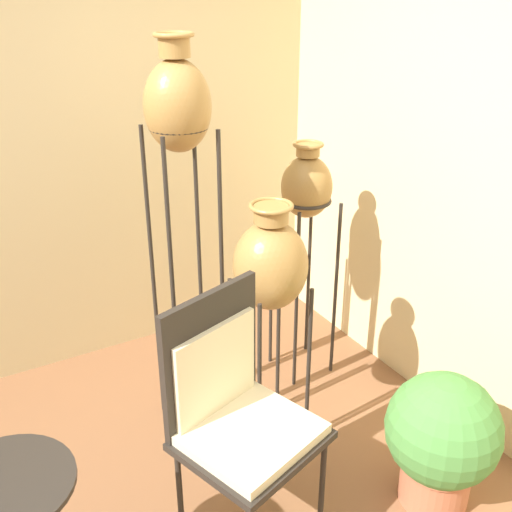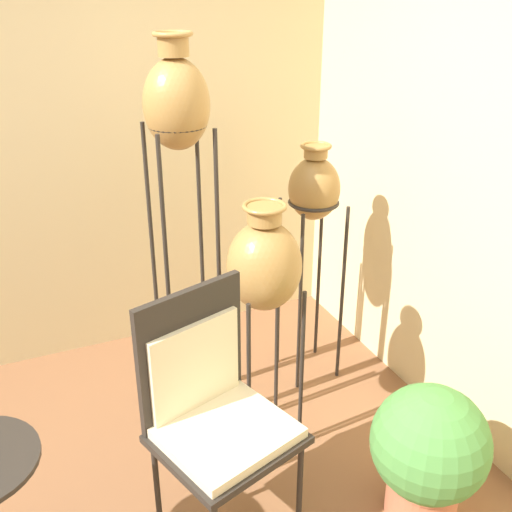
{
  "view_description": "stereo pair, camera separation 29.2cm",
  "coord_description": "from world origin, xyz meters",
  "views": [
    {
      "loc": [
        -0.39,
        -1.43,
        2.13
      ],
      "look_at": [
        0.94,
        0.86,
        0.89
      ],
      "focal_mm": 42.0,
      "sensor_mm": 36.0,
      "label": 1
    },
    {
      "loc": [
        -0.13,
        -1.56,
        2.13
      ],
      "look_at": [
        0.94,
        0.86,
        0.89
      ],
      "focal_mm": 42.0,
      "sensor_mm": 36.0,
      "label": 2
    }
  ],
  "objects": [
    {
      "name": "potted_plant",
      "position": [
        1.29,
        -0.11,
        0.35
      ],
      "size": [
        0.49,
        0.49,
        0.64
      ],
      "color": "#B26647",
      "rests_on": "ground_plane"
    },
    {
      "name": "chair",
      "position": [
        0.46,
        0.2,
        0.63
      ],
      "size": [
        0.62,
        0.59,
        1.08
      ],
      "rotation": [
        0.0,
        0.0,
        0.31
      ],
      "color": "#28231E",
      "rests_on": "ground_plane"
    },
    {
      "name": "wall_back",
      "position": [
        0.0,
        1.83,
        1.35
      ],
      "size": [
        7.61,
        0.06,
        2.7
      ],
      "color": "beige",
      "rests_on": "ground_plane"
    },
    {
      "name": "vase_stand_medium",
      "position": [
        1.35,
        1.03,
        1.1
      ],
      "size": [
        0.28,
        0.28,
        1.37
      ],
      "color": "#28231E",
      "rests_on": "ground_plane"
    },
    {
      "name": "vase_stand_short",
      "position": [
        0.87,
        0.61,
        0.96
      ],
      "size": [
        0.34,
        0.34,
        1.26
      ],
      "color": "#28231E",
      "rests_on": "ground_plane"
    },
    {
      "name": "vase_stand_tall",
      "position": [
        0.6,
        0.94,
        1.59
      ],
      "size": [
        0.29,
        0.29,
        1.93
      ],
      "color": "#28231E",
      "rests_on": "ground_plane"
    }
  ]
}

